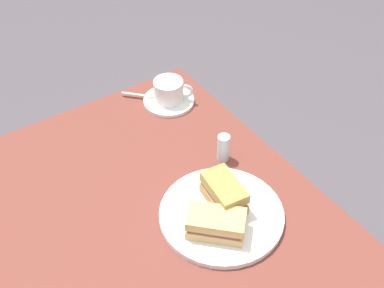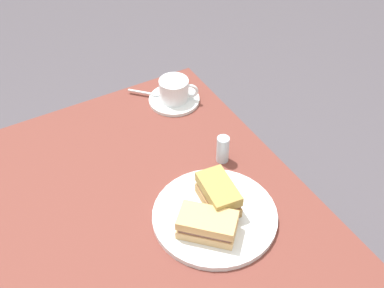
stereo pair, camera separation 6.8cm
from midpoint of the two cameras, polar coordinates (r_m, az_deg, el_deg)
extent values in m
cube|color=brown|center=(1.16, -4.94, -11.38)|extent=(1.08, 0.78, 0.05)
cylinder|color=brown|center=(1.71, -21.97, -12.54)|extent=(0.06, 0.06, 0.73)
cylinder|color=brown|center=(1.82, -2.90, -4.02)|extent=(0.06, 0.06, 0.73)
cylinder|color=white|center=(1.16, 1.70, -8.08)|extent=(0.29, 0.29, 0.01)
cube|color=#AD844D|center=(1.17, 2.00, -6.31)|extent=(0.12, 0.08, 0.03)
cube|color=#8C6346|center=(1.15, 2.02, -5.69)|extent=(0.11, 0.07, 0.01)
cube|color=#A68B46|center=(1.14, 2.05, -5.05)|extent=(0.12, 0.08, 0.03)
cube|color=tan|center=(1.12, 0.97, -9.60)|extent=(0.14, 0.14, 0.02)
cube|color=#7F564D|center=(1.10, 0.98, -9.11)|extent=(0.13, 0.13, 0.01)
cube|color=tan|center=(1.09, 0.99, -8.61)|extent=(0.14, 0.14, 0.02)
cylinder|color=white|center=(1.48, -3.97, 4.93)|extent=(0.15, 0.15, 0.01)
cylinder|color=white|center=(1.45, -4.04, 6.08)|extent=(0.09, 0.09, 0.06)
cylinder|color=#A68446|center=(1.44, -4.09, 6.97)|extent=(0.08, 0.08, 0.01)
torus|color=white|center=(1.45, -2.09, 6.03)|extent=(0.03, 0.04, 0.04)
cube|color=silver|center=(1.50, -7.91, 5.61)|extent=(0.06, 0.06, 0.00)
ellipsoid|color=silver|center=(1.49, -6.19, 5.44)|extent=(0.03, 0.03, 0.01)
cylinder|color=silver|center=(1.27, 2.08, -0.46)|extent=(0.03, 0.03, 0.08)
camera|label=1|loc=(0.03, -91.50, -1.39)|focal=46.77mm
camera|label=2|loc=(0.03, 88.50, 1.39)|focal=46.77mm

